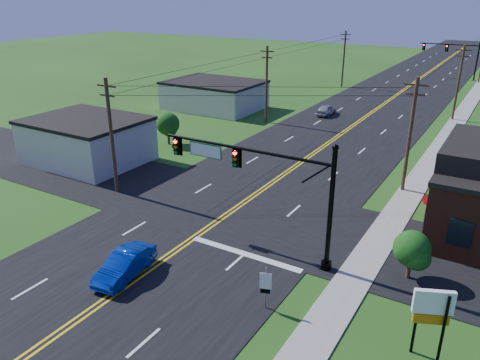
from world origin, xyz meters
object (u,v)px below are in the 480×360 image
Objects in this scene: route_sign at (266,285)px; stop_sign at (427,203)px; blue_car at (125,265)px; signal_mast_far at (452,53)px; signal_mast_main at (259,177)px.

route_sign is 14.77m from stop_sign.
route_sign reaches higher than blue_car.
signal_mast_far is at bearing 119.78° from stop_sign.
stop_sign is at bearing 50.40° from route_sign.
signal_mast_main reaches higher than stop_sign.
signal_mast_main is 4.74× the size of route_sign.
stop_sign is at bearing 48.05° from signal_mast_main.
signal_mast_main is at bearing 102.38° from route_sign.
signal_mast_main is 2.64× the size of blue_car.
blue_car is at bearing -93.61° from signal_mast_far.
signal_mast_far is 78.66m from blue_car.
stop_sign is (4.91, 13.93, 0.05)m from route_sign.
signal_mast_main is 1.03× the size of signal_mast_far.
route_sign is at bearing -87.72° from signal_mast_far.
stop_sign is at bearing -82.79° from signal_mast_far.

